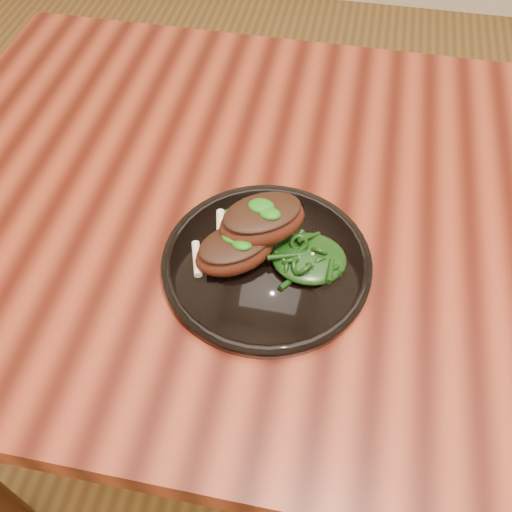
{
  "coord_description": "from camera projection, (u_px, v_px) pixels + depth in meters",
  "views": [
    {
      "loc": [
        -0.18,
        -0.54,
        1.32
      ],
      "look_at": [
        -0.27,
        -0.13,
        0.78
      ],
      "focal_mm": 40.0,
      "sensor_mm": 36.0,
      "label": 1
    }
  ],
  "objects": [
    {
      "name": "desk",
      "position": [
        454.0,
        264.0,
        0.82
      ],
      "size": [
        1.6,
        0.8,
        0.75
      ],
      "color": "#340D06",
      "rests_on": "ground"
    },
    {
      "name": "plate",
      "position": [
        267.0,
        263.0,
        0.71
      ],
      "size": [
        0.26,
        0.26,
        0.02
      ],
      "color": "black",
      "rests_on": "desk"
    },
    {
      "name": "lamb_chop_front",
      "position": [
        235.0,
        249.0,
        0.68
      ],
      "size": [
        0.12,
        0.11,
        0.05
      ],
      "color": "#3F160C",
      "rests_on": "plate"
    },
    {
      "name": "lamb_chop_back",
      "position": [
        262.0,
        220.0,
        0.69
      ],
      "size": [
        0.13,
        0.12,
        0.05
      ],
      "color": "#3F160C",
      "rests_on": "plate"
    },
    {
      "name": "herb_smear",
      "position": [
        250.0,
        221.0,
        0.74
      ],
      "size": [
        0.08,
        0.05,
        0.01
      ],
      "primitive_type": "ellipsoid",
      "color": "#0A4607",
      "rests_on": "plate"
    },
    {
      "name": "greens_heap",
      "position": [
        309.0,
        255.0,
        0.69
      ],
      "size": [
        0.09,
        0.09,
        0.03
      ],
      "color": "black",
      "rests_on": "plate"
    }
  ]
}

